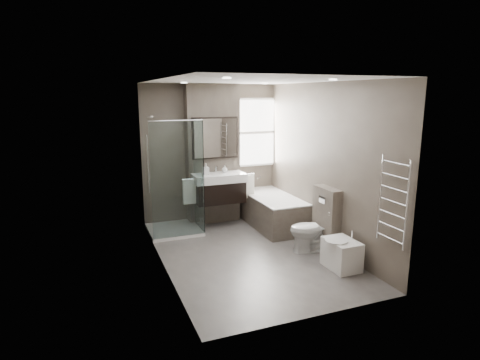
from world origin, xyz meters
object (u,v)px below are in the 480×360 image
vanity (219,188)px  toilet (312,229)px  bathtub (272,209)px  bidet (341,254)px

vanity → toilet: 1.96m
vanity → bathtub: (0.92, -0.33, -0.43)m
vanity → toilet: bearing=-59.7°
toilet → bidet: (0.04, -0.71, -0.13)m
toilet → bidet: size_ratio=1.32×
bathtub → vanity: bearing=160.6°
bathtub → bidet: 2.05m
bathtub → toilet: bearing=-88.1°
toilet → bidet: bearing=15.3°
bathtub → bidet: bearing=-87.5°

